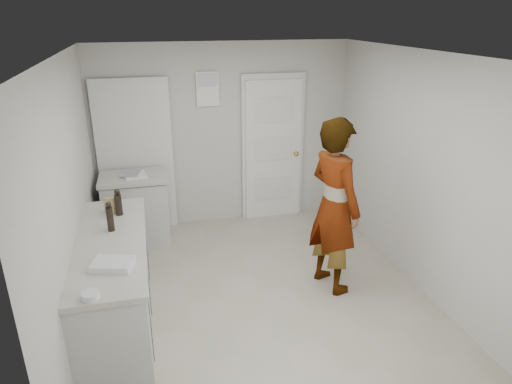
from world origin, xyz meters
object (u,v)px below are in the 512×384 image
object	(u,v)px
oil_cruet_a	(118,203)
oil_cruet_b	(110,217)
baking_dish	(113,265)
cake_mix_box	(110,206)
spice_jar	(114,207)
person	(334,206)
egg_bowl	(91,295)

from	to	relation	value
oil_cruet_a	oil_cruet_b	xyz separation A→B (m)	(-0.06, -0.36, 0.01)
oil_cruet_a	baking_dish	bearing A→B (deg)	-91.28
oil_cruet_a	cake_mix_box	bearing A→B (deg)	146.90
oil_cruet_a	spice_jar	bearing A→B (deg)	114.31
person	oil_cruet_b	distance (m)	2.25
person	baking_dish	world-z (taller)	person
person	oil_cruet_b	world-z (taller)	person
oil_cruet_b	egg_bowl	world-z (taller)	oil_cruet_b
spice_jar	baking_dish	xyz separation A→B (m)	(0.03, -1.18, -0.01)
spice_jar	oil_cruet_b	world-z (taller)	oil_cruet_b
spice_jar	egg_bowl	distance (m)	1.59
cake_mix_box	oil_cruet_a	xyz separation A→B (m)	(0.09, -0.06, 0.05)
spice_jar	baking_dish	distance (m)	1.18
person	baking_dish	xyz separation A→B (m)	(-2.20, -0.67, 0.00)
oil_cruet_b	egg_bowl	xyz separation A→B (m)	(-0.10, -1.11, -0.12)
baking_dish	egg_bowl	xyz separation A→B (m)	(-0.14, -0.41, -0.00)
person	egg_bowl	distance (m)	2.58
person	cake_mix_box	xyz separation A→B (m)	(-2.27, 0.44, 0.06)
cake_mix_box	baking_dish	bearing A→B (deg)	-66.03
oil_cruet_b	cake_mix_box	bearing A→B (deg)	93.59
cake_mix_box	oil_cruet_b	world-z (taller)	oil_cruet_b
person	baking_dish	bearing A→B (deg)	89.95
cake_mix_box	egg_bowl	distance (m)	1.52
person	oil_cruet_a	size ratio (longest dim) A/B	6.77
oil_cruet_a	egg_bowl	bearing A→B (deg)	-96.21
egg_bowl	spice_jar	bearing A→B (deg)	86.39
cake_mix_box	egg_bowl	size ratio (longest dim) A/B	1.29
spice_jar	egg_bowl	size ratio (longest dim) A/B	0.59
oil_cruet_b	oil_cruet_a	bearing A→B (deg)	79.83
oil_cruet_a	egg_bowl	xyz separation A→B (m)	(-0.16, -1.46, -0.11)
cake_mix_box	oil_cruet_b	distance (m)	0.42
spice_jar	oil_cruet_b	size ratio (longest dim) A/B	0.26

